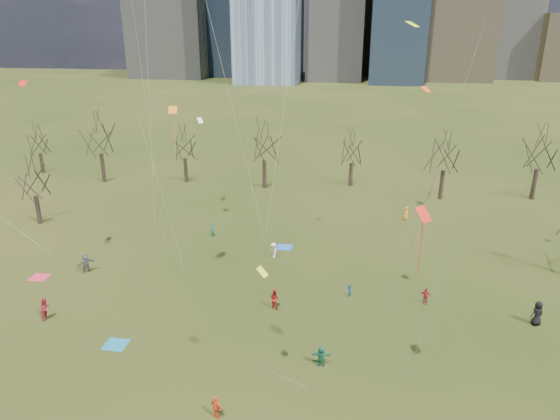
% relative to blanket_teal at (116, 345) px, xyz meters
% --- Properties ---
extents(ground, '(500.00, 500.00, 0.00)m').
position_rel_blanket_teal_xyz_m(ground, '(10.05, -1.21, -0.01)').
color(ground, black).
rests_on(ground, ground).
extents(bare_tree_row, '(113.04, 29.80, 9.50)m').
position_rel_blanket_teal_xyz_m(bare_tree_row, '(9.96, 36.01, 6.10)').
color(bare_tree_row, black).
rests_on(bare_tree_row, ground).
extents(blanket_teal, '(1.60, 1.50, 0.03)m').
position_rel_blanket_teal_xyz_m(blanket_teal, '(0.00, 0.00, 0.00)').
color(blanket_teal, '#187394').
rests_on(blanket_teal, ground).
extents(blanket_navy, '(1.60, 1.50, 0.03)m').
position_rel_blanket_teal_xyz_m(blanket_navy, '(9.14, 18.77, 0.00)').
color(blanket_navy, '#265EB3').
rests_on(blanket_navy, ground).
extents(blanket_crimson, '(1.60, 1.50, 0.03)m').
position_rel_blanket_teal_xyz_m(blanket_crimson, '(-11.72, 8.44, 0.00)').
color(blanket_crimson, '#D22A40').
rests_on(blanket_crimson, ground).
extents(person_2, '(0.69, 0.88, 1.80)m').
position_rel_blanket_teal_xyz_m(person_2, '(-6.84, 2.27, 0.88)').
color(person_2, maroon).
rests_on(person_2, ground).
extents(person_4, '(0.93, 0.74, 1.47)m').
position_rel_blanket_teal_xyz_m(person_4, '(9.14, -5.67, 0.72)').
color(person_4, '#F7481B').
rests_on(person_4, ground).
extents(person_5, '(1.39, 0.52, 1.47)m').
position_rel_blanket_teal_xyz_m(person_5, '(14.63, 0.14, 0.72)').
color(person_5, '#1A7653').
rests_on(person_5, ground).
extents(person_6, '(1.12, 0.92, 1.96)m').
position_rel_blanket_teal_xyz_m(person_6, '(30.31, 7.80, 0.96)').
color(person_6, black).
rests_on(person_6, ground).
extents(person_8, '(0.51, 0.59, 1.05)m').
position_rel_blanket_teal_xyz_m(person_8, '(16.10, 9.73, 0.51)').
color(person_8, '#2759AD').
rests_on(person_8, ground).
extents(person_9, '(1.08, 1.13, 1.54)m').
position_rel_blanket_teal_xyz_m(person_9, '(8.48, 16.21, 0.76)').
color(person_9, white).
rests_on(person_9, ground).
extents(person_10, '(0.89, 0.50, 1.44)m').
position_rel_blanket_teal_xyz_m(person_10, '(22.29, 9.54, 0.71)').
color(person_10, '#AB1829').
rests_on(person_10, ground).
extents(person_11, '(1.53, 1.69, 1.87)m').
position_rel_blanket_teal_xyz_m(person_11, '(-8.00, 10.15, 0.92)').
color(person_11, '#5B5A5F').
rests_on(person_11, ground).
extents(person_12, '(0.54, 0.80, 1.60)m').
position_rel_blanket_teal_xyz_m(person_12, '(22.02, 29.13, 0.79)').
color(person_12, orange).
rests_on(person_12, ground).
extents(person_13, '(0.62, 0.64, 1.48)m').
position_rel_blanket_teal_xyz_m(person_13, '(1.03, 20.30, 0.73)').
color(person_13, '#197468').
rests_on(person_13, ground).
extents(person_14, '(1.05, 1.01, 1.71)m').
position_rel_blanket_teal_xyz_m(person_14, '(10.29, 6.83, 0.84)').
color(person_14, '#B21E19').
rests_on(person_14, ground).
extents(kites_airborne, '(63.62, 41.57, 32.61)m').
position_rel_blanket_teal_xyz_m(kites_airborne, '(12.12, 10.86, 13.86)').
color(kites_airborne, orange).
rests_on(kites_airborne, ground).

